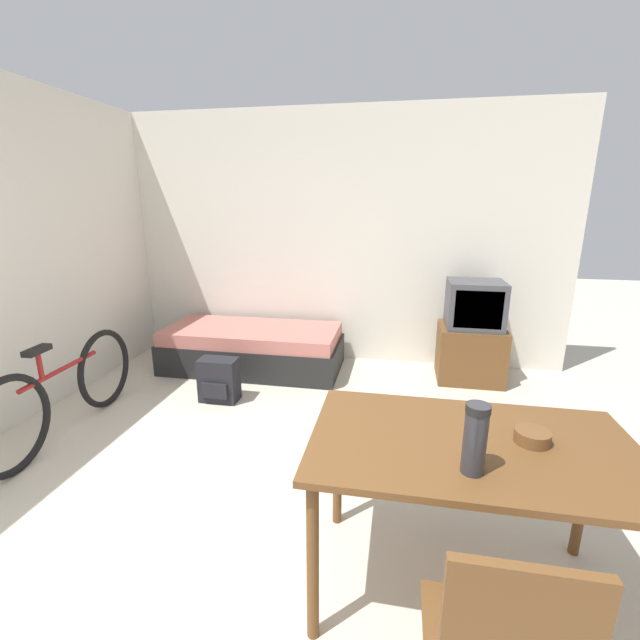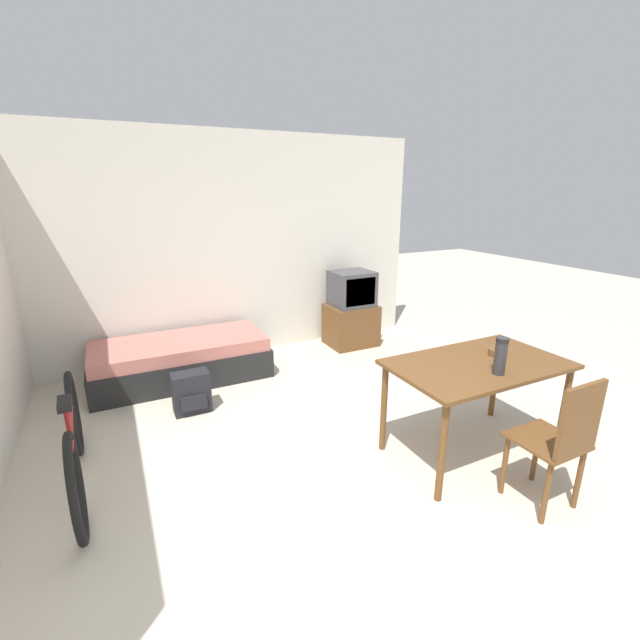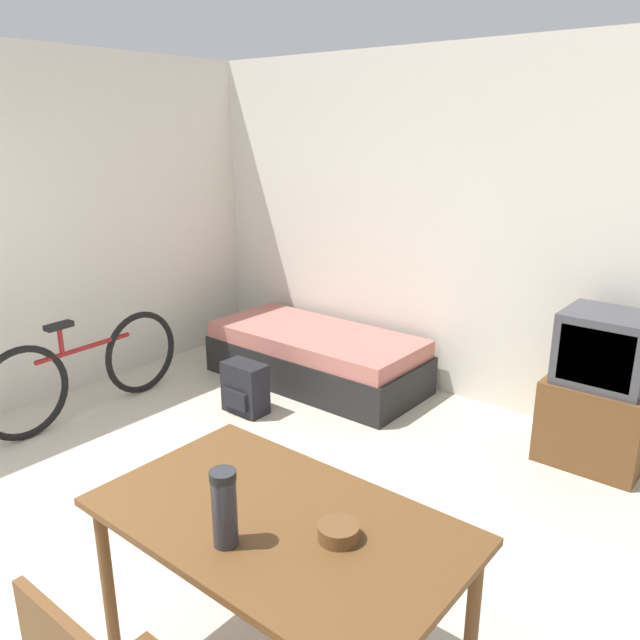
# 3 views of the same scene
# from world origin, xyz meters

# --- Properties ---
(ground_plane) EXTENTS (20.00, 20.00, 0.00)m
(ground_plane) POSITION_xyz_m (0.00, 0.00, 0.00)
(ground_plane) COLOR beige
(wall_back) EXTENTS (5.24, 0.06, 2.70)m
(wall_back) POSITION_xyz_m (0.00, 3.75, 1.35)
(wall_back) COLOR silver
(wall_back) RESTS_ON ground_plane
(daybed) EXTENTS (1.87, 0.84, 0.46)m
(daybed) POSITION_xyz_m (-0.65, 3.22, 0.23)
(daybed) COLOR black
(daybed) RESTS_ON ground_plane
(tv) EXTENTS (0.63, 0.53, 1.01)m
(tv) POSITION_xyz_m (1.60, 3.34, 0.47)
(tv) COLOR brown
(tv) RESTS_ON ground_plane
(dining_table) EXTENTS (1.35, 0.79, 0.78)m
(dining_table) POSITION_xyz_m (1.20, 0.75, 0.69)
(dining_table) COLOR brown
(dining_table) RESTS_ON ground_plane
(wooden_chair) EXTENTS (0.40, 0.40, 0.95)m
(wooden_chair) POSITION_xyz_m (1.19, 0.03, 0.53)
(wooden_chair) COLOR brown
(wooden_chair) RESTS_ON ground_plane
(bicycle) EXTENTS (0.14, 1.69, 0.77)m
(bicycle) POSITION_xyz_m (-1.60, 1.65, 0.35)
(bicycle) COLOR black
(bicycle) RESTS_ON ground_plane
(thermos_flask) EXTENTS (0.09, 0.09, 0.27)m
(thermos_flask) POSITION_xyz_m (1.17, 0.54, 0.93)
(thermos_flask) COLOR #2D2D33
(thermos_flask) RESTS_ON dining_table
(mate_bowl) EXTENTS (0.14, 0.14, 0.05)m
(mate_bowl) POSITION_xyz_m (1.44, 0.79, 0.80)
(mate_bowl) COLOR brown
(mate_bowl) RESTS_ON dining_table
(backpack) EXTENTS (0.34, 0.23, 0.40)m
(backpack) POSITION_xyz_m (-0.69, 2.41, 0.20)
(backpack) COLOR black
(backpack) RESTS_ON ground_plane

